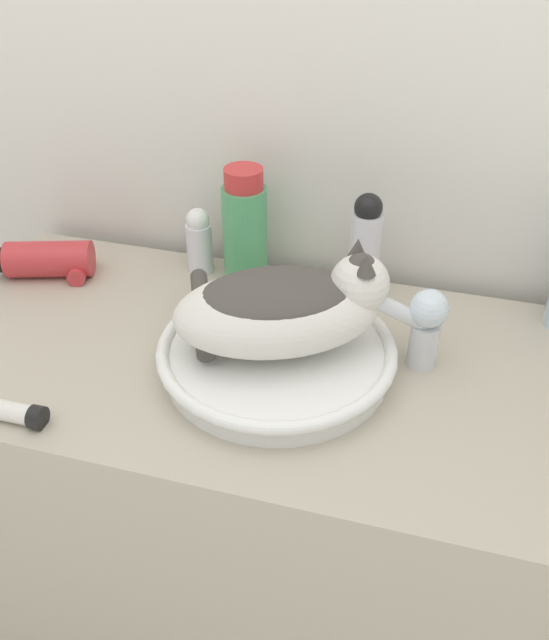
{
  "coord_description": "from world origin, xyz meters",
  "views": [
    {
      "loc": [
        0.21,
        -0.52,
        1.5
      ],
      "look_at": [
        -0.01,
        0.24,
        0.95
      ],
      "focal_mm": 38.0,
      "sensor_mm": 36.0,
      "label": 1
    }
  ],
  "objects_px": {
    "faucet": "(422,322)",
    "deodorant_stick": "(199,241)",
    "cat": "(283,306)",
    "hair_dryer": "(50,260)",
    "lotion_bottle_white": "(365,246)",
    "mouthwash_bottle": "(245,228)"
  },
  "relations": [
    {
      "from": "hair_dryer",
      "to": "deodorant_stick",
      "type": "bearing_deg",
      "value": -178.38
    },
    {
      "from": "cat",
      "to": "hair_dryer",
      "type": "bearing_deg",
      "value": 138.89
    },
    {
      "from": "lotion_bottle_white",
      "to": "hair_dryer",
      "type": "distance_m",
      "value": 0.57
    },
    {
      "from": "mouthwash_bottle",
      "to": "lotion_bottle_white",
      "type": "relative_size",
      "value": 1.1
    },
    {
      "from": "cat",
      "to": "hair_dryer",
      "type": "height_order",
      "value": "cat"
    },
    {
      "from": "faucet",
      "to": "cat",
      "type": "bearing_deg",
      "value": -0.75
    },
    {
      "from": "deodorant_stick",
      "to": "lotion_bottle_white",
      "type": "relative_size",
      "value": 0.65
    },
    {
      "from": "mouthwash_bottle",
      "to": "hair_dryer",
      "type": "height_order",
      "value": "mouthwash_bottle"
    },
    {
      "from": "cat",
      "to": "faucet",
      "type": "xyz_separation_m",
      "value": [
        0.19,
        0.06,
        -0.03
      ]
    },
    {
      "from": "faucet",
      "to": "deodorant_stick",
      "type": "relative_size",
      "value": 1.11
    },
    {
      "from": "cat",
      "to": "faucet",
      "type": "bearing_deg",
      "value": -7.33
    },
    {
      "from": "lotion_bottle_white",
      "to": "faucet",
      "type": "bearing_deg",
      "value": -56.35
    },
    {
      "from": "faucet",
      "to": "deodorant_stick",
      "type": "distance_m",
      "value": 0.45
    },
    {
      "from": "hair_dryer",
      "to": "faucet",
      "type": "bearing_deg",
      "value": 155.52
    },
    {
      "from": "mouthwash_bottle",
      "to": "lotion_bottle_white",
      "type": "height_order",
      "value": "mouthwash_bottle"
    },
    {
      "from": "lotion_bottle_white",
      "to": "hair_dryer",
      "type": "bearing_deg",
      "value": -170.9
    },
    {
      "from": "cat",
      "to": "hair_dryer",
      "type": "distance_m",
      "value": 0.5
    },
    {
      "from": "deodorant_stick",
      "to": "mouthwash_bottle",
      "type": "height_order",
      "value": "mouthwash_bottle"
    },
    {
      "from": "faucet",
      "to": "mouthwash_bottle",
      "type": "bearing_deg",
      "value": -45.62
    },
    {
      "from": "deodorant_stick",
      "to": "mouthwash_bottle",
      "type": "relative_size",
      "value": 0.59
    },
    {
      "from": "hair_dryer",
      "to": "lotion_bottle_white",
      "type": "bearing_deg",
      "value": 171.56
    },
    {
      "from": "deodorant_stick",
      "to": "mouthwash_bottle",
      "type": "distance_m",
      "value": 0.1
    }
  ]
}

